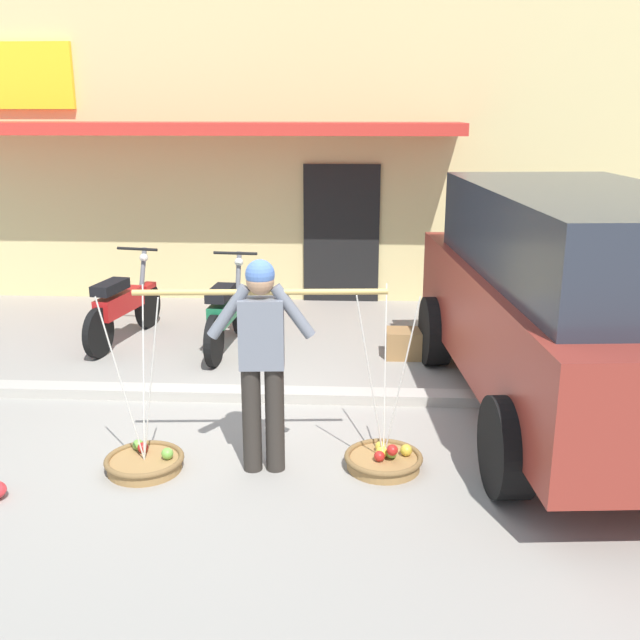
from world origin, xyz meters
TOP-DOWN VIEW (x-y plane):
  - ground_plane at (0.00, 0.00)m, footprint 90.00×90.00m
  - sidewalk_curb at (0.00, 0.70)m, footprint 20.00×0.24m
  - fruit_vendor at (0.06, -0.75)m, footprint 1.89×0.22m
  - fruit_basket_left_side at (-0.88, -0.82)m, footprint 0.63×0.63m
  - fruit_basket_right_side at (1.01, -0.68)m, footprint 0.63×0.63m
  - motorcycle_nearest_shop at (-2.07, 2.44)m, footprint 0.56×1.80m
  - motorcycle_second_in_row at (-0.75, 2.22)m, footprint 0.54×1.82m
  - parked_truck at (2.72, 0.45)m, footprint 2.47×4.94m
  - storefront_building at (-1.43, 7.12)m, footprint 13.00×6.00m
  - wooden_crate at (1.33, 2.06)m, footprint 0.44×0.36m

SIDE VIEW (x-z plane):
  - ground_plane at x=0.00m, z-range 0.00..0.00m
  - sidewalk_curb at x=0.00m, z-range 0.00..0.10m
  - fruit_basket_left_side at x=-0.88m, z-range -0.65..0.80m
  - fruit_basket_right_side at x=1.01m, z-range -0.65..0.80m
  - wooden_crate at x=1.33m, z-range 0.00..0.32m
  - motorcycle_nearest_shop at x=-2.07m, z-range -0.09..1.00m
  - motorcycle_second_in_row at x=-0.75m, z-range -0.09..1.00m
  - fruit_vendor at x=0.06m, z-range 0.13..1.83m
  - parked_truck at x=2.72m, z-range 0.08..2.18m
  - storefront_building at x=-1.43m, z-range 0.00..4.20m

